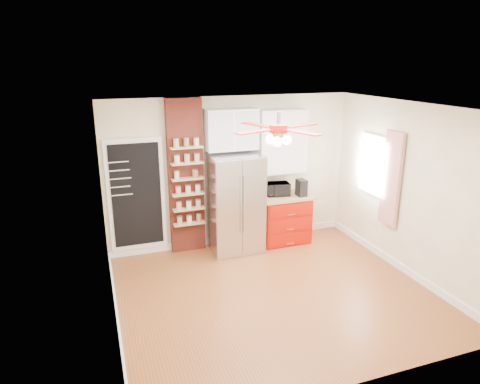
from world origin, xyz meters
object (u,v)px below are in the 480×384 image
object	(u,v)px
red_cabinet	(283,218)
coffee_maker	(301,188)
toaster_oven	(277,189)
canister_left	(303,193)
fridge	(235,203)
pantry_jar_oats	(177,175)
ceiling_fan	(278,129)

from	to	relation	value
red_cabinet	coffee_maker	bearing A→B (deg)	-20.96
red_cabinet	coffee_maker	world-z (taller)	coffee_maker
toaster_oven	canister_left	xyz separation A→B (m)	(0.42, -0.22, -0.05)
fridge	red_cabinet	distance (m)	1.06
fridge	pantry_jar_oats	size ratio (longest dim) A/B	13.00
red_cabinet	toaster_oven	distance (m)	0.58
canister_left	red_cabinet	bearing A→B (deg)	153.75
fridge	toaster_oven	distance (m)	0.88
coffee_maker	canister_left	bearing A→B (deg)	-62.36
fridge	ceiling_fan	size ratio (longest dim) A/B	1.25
toaster_oven	pantry_jar_oats	bearing A→B (deg)	-172.70
fridge	pantry_jar_oats	bearing A→B (deg)	172.37
fridge	red_cabinet	bearing A→B (deg)	2.95
fridge	pantry_jar_oats	xyz separation A→B (m)	(-0.99, 0.13, 0.56)
fridge	canister_left	bearing A→B (deg)	-4.57
toaster_oven	pantry_jar_oats	size ratio (longest dim) A/B	3.17
red_cabinet	canister_left	size ratio (longest dim) A/B	6.75
canister_left	ceiling_fan	bearing A→B (deg)	-128.81
toaster_oven	fridge	bearing A→B (deg)	-164.49
red_cabinet	toaster_oven	world-z (taller)	toaster_oven
pantry_jar_oats	toaster_oven	bearing A→B (deg)	-0.52
ceiling_fan	coffee_maker	bearing A→B (deg)	52.46
toaster_oven	pantry_jar_oats	world-z (taller)	pantry_jar_oats
ceiling_fan	red_cabinet	bearing A→B (deg)	61.29
toaster_oven	red_cabinet	bearing A→B (deg)	-22.55
fridge	coffee_maker	size ratio (longest dim) A/B	5.71
fridge	pantry_jar_oats	world-z (taller)	fridge
fridge	ceiling_fan	bearing A→B (deg)	-88.24
red_cabinet	ceiling_fan	distance (m)	2.75
coffee_maker	fridge	bearing A→B (deg)	177.43
red_cabinet	canister_left	world-z (taller)	canister_left
pantry_jar_oats	red_cabinet	bearing A→B (deg)	-2.41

